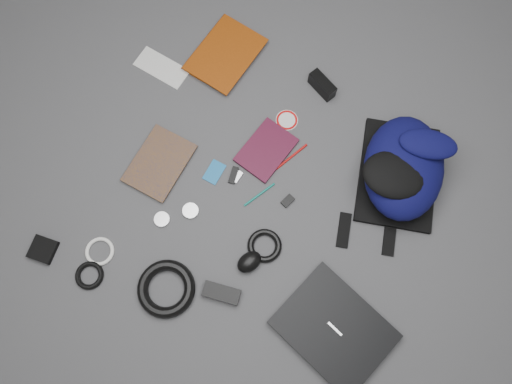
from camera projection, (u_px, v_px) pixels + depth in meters
The scene contains 24 objects.
ground at pixel (256, 194), 1.71m from camera, with size 4.00×4.00×0.00m, color #4F4F51.
backpack at pixel (404, 168), 1.65m from camera, with size 0.28×0.41×0.17m, color #070831, non-canonical shape.
laptop at pixel (334, 329), 1.58m from camera, with size 0.34×0.26×0.03m, color black.
textbook_red at pixel (203, 41), 1.86m from camera, with size 0.20×0.27×0.03m, color #7A2E07.
comic_book at pixel (138, 152), 1.75m from camera, with size 0.17×0.24×0.02m, color #A9670C.
envelope at pixel (162, 68), 1.84m from camera, with size 0.20×0.09×0.00m, color silver.
dvd_case at pixel (266, 150), 1.75m from camera, with size 0.14×0.20×0.02m, color #3B0B1D.
compact_camera at pixel (322, 85), 1.79m from camera, with size 0.11×0.04×0.06m, color black.
sticker_disc at pixel (287, 120), 1.79m from camera, with size 0.08×0.08×0.00m, color white.
pen_teal at pixel (259, 195), 1.71m from camera, with size 0.01×0.01×0.13m, color #0C7063.
pen_red at pixel (291, 157), 1.75m from camera, with size 0.01×0.01×0.14m, color #B90F0E.
id_badge at pixel (214, 172), 1.73m from camera, with size 0.05×0.08×0.00m, color #1669AA.
usb_black at pixel (234, 175), 1.73m from camera, with size 0.02×0.06×0.01m, color black.
usb_silver at pixel (238, 177), 1.73m from camera, with size 0.02×0.04×0.01m, color #A7A7A9.
key_fob at pixel (288, 201), 1.70m from camera, with size 0.03×0.04×0.01m, color black.
mouse at pixel (249, 262), 1.63m from camera, with size 0.06×0.09×0.05m, color black.
headphone_left at pixel (162, 219), 1.68m from camera, with size 0.05×0.05×0.01m, color silver.
headphone_right at pixel (191, 211), 1.69m from camera, with size 0.05×0.05×0.01m, color silver.
cable_coil at pixel (265, 246), 1.65m from camera, with size 0.12×0.12×0.02m, color black.
power_brick at pixel (221, 293), 1.61m from camera, with size 0.12×0.05×0.03m, color black.
power_cord_coil at pixel (166, 289), 1.61m from camera, with size 0.19×0.19×0.04m, color black.
pouch at pixel (43, 250), 1.65m from camera, with size 0.08×0.08×0.02m, color black.
earbud_coil at pixel (89, 275), 1.63m from camera, with size 0.09×0.09×0.02m, color black.
white_cable_coil at pixel (100, 251), 1.65m from camera, with size 0.10×0.10×0.01m, color white.
Camera 1 is at (0.23, -0.40, 1.65)m, focal length 35.00 mm.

